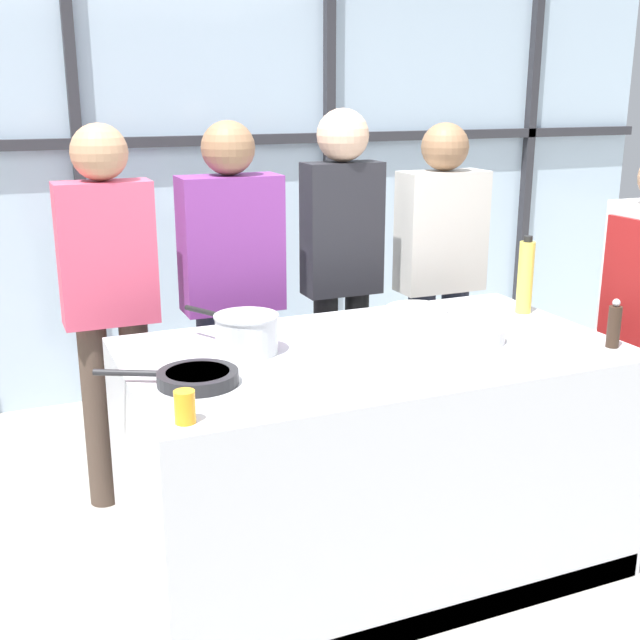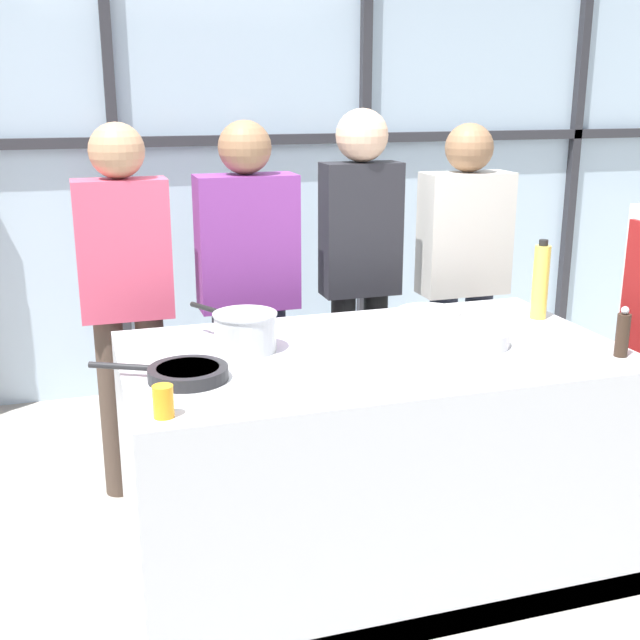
% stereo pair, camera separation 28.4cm
% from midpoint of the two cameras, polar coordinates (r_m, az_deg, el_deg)
% --- Properties ---
extents(ground_plane, '(18.00, 18.00, 0.00)m').
position_cam_midpoint_polar(ground_plane, '(3.39, 1.01, -16.58)').
color(ground_plane, '#ADA89E').
extents(back_window_wall, '(6.40, 0.10, 2.80)m').
position_cam_midpoint_polar(back_window_wall, '(4.98, -9.51, 10.95)').
color(back_window_wall, silver).
rests_on(back_window_wall, ground_plane).
extents(demo_island, '(1.84, 1.04, 0.90)m').
position_cam_midpoint_polar(demo_island, '(3.17, 1.04, -9.75)').
color(demo_island, silver).
rests_on(demo_island, ground_plane).
extents(spectator_far_left, '(0.40, 0.24, 1.70)m').
position_cam_midpoint_polar(spectator_far_left, '(3.62, -16.94, 1.85)').
color(spectator_far_left, '#47382D').
rests_on(spectator_far_left, ground_plane).
extents(spectator_center_left, '(0.46, 0.24, 1.70)m').
position_cam_midpoint_polar(spectator_center_left, '(3.71, -8.44, 2.42)').
color(spectator_center_left, '#232838').
rests_on(spectator_center_left, ground_plane).
extents(spectator_center_right, '(0.37, 0.24, 1.75)m').
position_cam_midpoint_polar(spectator_center_right, '(3.87, -0.54, 4.19)').
color(spectator_center_right, black).
rests_on(spectator_center_right, ground_plane).
extents(spectator_far_right, '(0.44, 0.23, 1.68)m').
position_cam_midpoint_polar(spectator_far_right, '(4.12, 6.58, 3.67)').
color(spectator_far_right, '#232838').
rests_on(spectator_far_right, ground_plane).
extents(frying_pan, '(0.45, 0.30, 0.04)m').
position_cam_midpoint_polar(frying_pan, '(2.68, -11.84, -4.04)').
color(frying_pan, '#232326').
rests_on(frying_pan, demo_island).
extents(saucepan, '(0.28, 0.41, 0.14)m').
position_cam_midpoint_polar(saucepan, '(2.95, -8.02, -0.93)').
color(saucepan, silver).
rests_on(saucepan, demo_island).
extents(white_plate, '(0.27, 0.27, 0.01)m').
position_cam_midpoint_polar(white_plate, '(3.51, 4.62, 0.75)').
color(white_plate, white).
rests_on(white_plate, demo_island).
extents(mixing_bowl, '(0.28, 0.28, 0.06)m').
position_cam_midpoint_polar(mixing_bowl, '(3.10, 7.99, -0.93)').
color(mixing_bowl, silver).
rests_on(mixing_bowl, demo_island).
extents(oil_bottle, '(0.07, 0.07, 0.34)m').
position_cam_midpoint_polar(oil_bottle, '(3.51, 12.18, 3.00)').
color(oil_bottle, '#E0CC4C').
rests_on(oil_bottle, demo_island).
extents(pepper_grinder, '(0.05, 0.05, 0.19)m').
position_cam_midpoint_polar(pepper_grinder, '(3.13, 17.79, -0.40)').
color(pepper_grinder, '#332319').
rests_on(pepper_grinder, demo_island).
extents(juice_glass_near, '(0.06, 0.06, 0.10)m').
position_cam_midpoint_polar(juice_glass_near, '(2.38, -13.00, -6.10)').
color(juice_glass_near, orange).
rests_on(juice_glass_near, demo_island).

